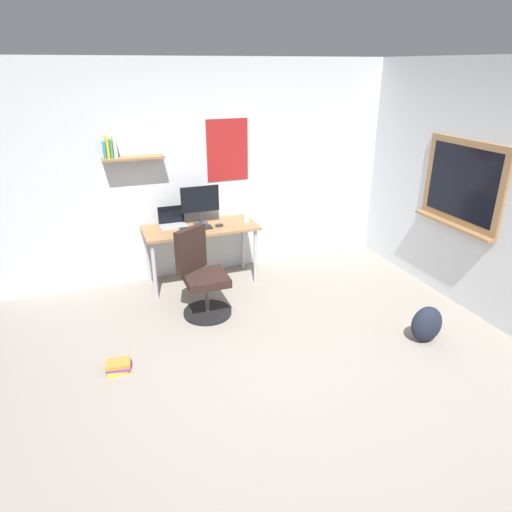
{
  "coord_description": "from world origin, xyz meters",
  "views": [
    {
      "loc": [
        -1.36,
        -2.99,
        2.52
      ],
      "look_at": [
        0.03,
        0.73,
        0.85
      ],
      "focal_mm": 32.13,
      "sensor_mm": 36.0,
      "label": 1
    }
  ],
  "objects": [
    {
      "name": "monitor_primary",
      "position": [
        -0.14,
        2.17,
        1.0
      ],
      "size": [
        0.46,
        0.17,
        0.46
      ],
      "color": "#38383D",
      "rests_on": "desk"
    },
    {
      "name": "backpack",
      "position": [
        1.54,
        0.02,
        0.19
      ],
      "size": [
        0.32,
        0.22,
        0.37
      ],
      "primitive_type": "ellipsoid",
      "color": "#1E2333",
      "rests_on": "ground"
    },
    {
      "name": "desk",
      "position": [
        -0.17,
        2.07,
        0.65
      ],
      "size": [
        1.35,
        0.59,
        0.73
      ],
      "color": "#997047",
      "rests_on": "ground"
    },
    {
      "name": "computer_mouse",
      "position": [
        0.04,
        2.0,
        0.75
      ],
      "size": [
        0.1,
        0.06,
        0.03
      ],
      "primitive_type": "ellipsoid",
      "color": "#262628",
      "rests_on": "desk"
    },
    {
      "name": "book_stack_on_floor",
      "position": [
        -1.32,
        0.59,
        0.04
      ],
      "size": [
        0.24,
        0.2,
        0.09
      ],
      "color": "gold",
      "rests_on": "ground"
    },
    {
      "name": "wall_back",
      "position": [
        -0.0,
        2.45,
        1.3
      ],
      "size": [
        5.0,
        0.3,
        2.6
      ],
      "color": "silver",
      "rests_on": "ground"
    },
    {
      "name": "ground_plane",
      "position": [
        0.0,
        0.0,
        0.0
      ],
      "size": [
        5.2,
        5.2,
        0.0
      ],
      "primitive_type": "plane",
      "color": "gray",
      "rests_on": "ground"
    },
    {
      "name": "office_chair",
      "position": [
        -0.36,
        1.33,
        0.41
      ],
      "size": [
        0.56,
        0.57,
        0.95
      ],
      "color": "black",
      "rests_on": "ground"
    },
    {
      "name": "laptop",
      "position": [
        -0.47,
        2.22,
        0.79
      ],
      "size": [
        0.31,
        0.21,
        0.23
      ],
      "color": "#ADAFB5",
      "rests_on": "desk"
    },
    {
      "name": "coffee_mug",
      "position": [
        0.4,
        2.05,
        0.78
      ],
      "size": [
        0.08,
        0.08,
        0.09
      ],
      "primitive_type": "cylinder",
      "color": "silver",
      "rests_on": "desk"
    },
    {
      "name": "keyboard",
      "position": [
        -0.24,
        2.0,
        0.74
      ],
      "size": [
        0.37,
        0.13,
        0.02
      ],
      "primitive_type": "cube",
      "color": "black",
      "rests_on": "desk"
    }
  ]
}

